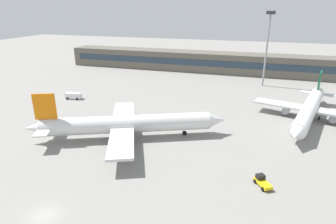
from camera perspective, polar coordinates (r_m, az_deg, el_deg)
The scene contains 7 objects.
ground_plane at distance 78.59m, azimuth -4.74°, elevation -1.53°, with size 400.00×400.00×0.00m, color gray.
terminal_building at distance 138.95m, azimuth 5.69°, elevation 10.06°, with size 126.90×12.13×9.00m.
airplane_near at distance 67.00m, azimuth -7.88°, elevation -2.41°, with size 43.82×31.57×11.51m.
airplane_mid at distance 85.52m, azimuth 26.39°, elevation 0.47°, with size 29.70×41.82×10.52m.
baggage_tug_yellow at distance 53.34m, azimuth 18.30°, elevation -13.04°, with size 3.23×3.83×1.75m.
service_van_white at distance 100.68m, azimuth -18.37°, elevation 3.11°, with size 5.46×2.97×2.08m.
floodlight_tower_west at distance 115.37m, azimuth 19.20°, elevation 12.66°, with size 3.20×0.80×27.65m.
Camera 1 is at (28.08, -27.30, 29.30)m, focal length 30.51 mm.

